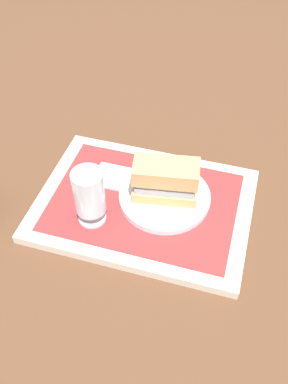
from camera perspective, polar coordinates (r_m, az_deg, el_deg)
The scene contains 7 objects.
ground_plane at distance 0.91m, azimuth -0.00°, elevation -2.14°, with size 3.00×3.00×0.00m, color brown.
tray at distance 0.90m, azimuth -0.00°, elevation -1.72°, with size 0.44×0.32×0.02m, color beige.
placemat at distance 0.90m, azimuth -0.00°, elevation -1.28°, with size 0.38×0.27×0.00m, color #9E2D2D.
plate at distance 0.90m, azimuth 2.75°, elevation -0.66°, with size 0.19×0.19×0.01m, color white.
sandwich at distance 0.86m, azimuth 2.64°, elevation 1.61°, with size 0.14×0.08×0.08m.
beer_glass at distance 0.82m, azimuth -7.24°, elevation -0.48°, with size 0.06×0.06×0.12m.
napkin_folded at distance 0.94m, azimuth -3.83°, elevation 1.94°, with size 0.09×0.07×0.01m, color white.
Camera 1 is at (-0.17, 0.57, 0.69)m, focal length 40.28 mm.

